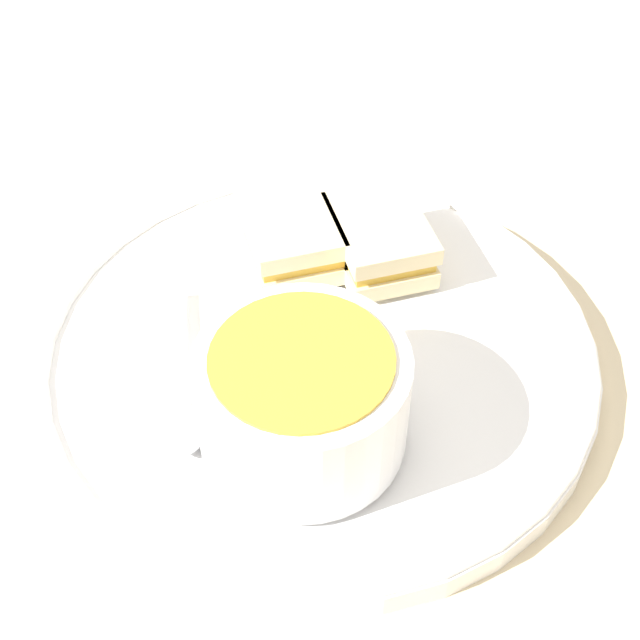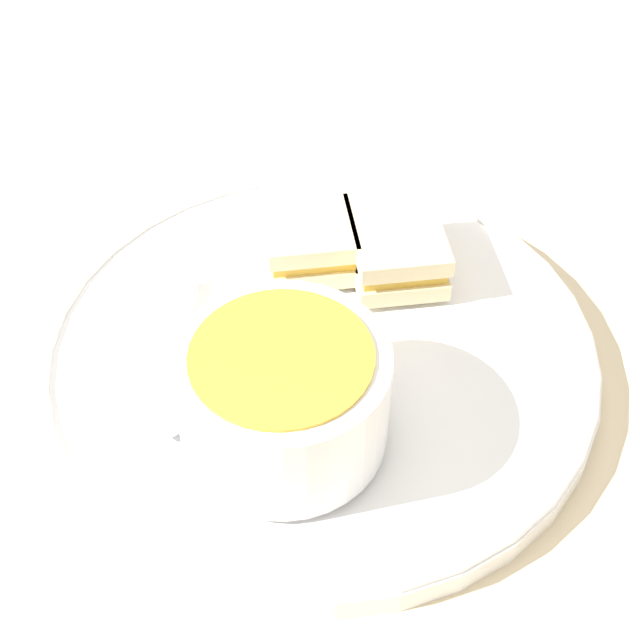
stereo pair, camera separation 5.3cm
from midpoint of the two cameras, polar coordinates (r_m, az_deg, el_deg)
name	(u,v)px [view 2 (the right image)]	position (r m, az deg, el deg)	size (l,w,h in m)	color
ground_plane	(320,363)	(0.56, 2.71, -2.93)	(2.40, 2.40, 0.00)	beige
plate	(320,351)	(0.55, 2.75, -2.17)	(0.34, 0.34, 0.02)	white
soup_bowl	(283,395)	(0.47, 0.84, -5.01)	(0.11, 0.11, 0.06)	white
spoon	(173,397)	(0.51, -6.50, -5.11)	(0.08, 0.12, 0.01)	silver
sandwich_half_near	(395,246)	(0.58, 7.45, 4.59)	(0.09, 0.10, 0.03)	beige
sandwich_half_far	(308,234)	(0.58, 1.80, 5.42)	(0.09, 0.10, 0.03)	beige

